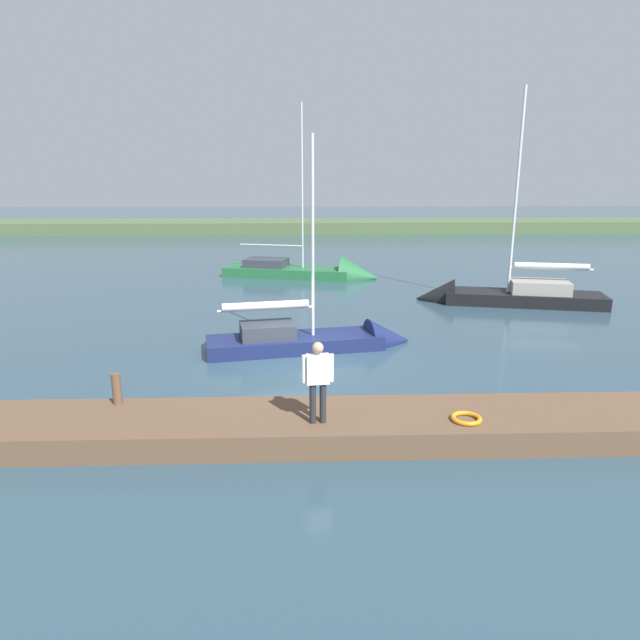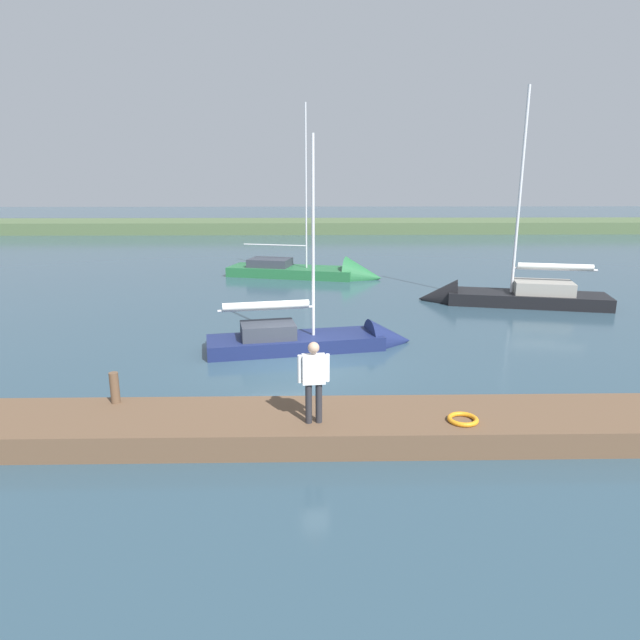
# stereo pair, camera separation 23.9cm
# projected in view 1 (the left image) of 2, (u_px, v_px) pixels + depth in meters

# --- Properties ---
(ground_plane) EXTENTS (200.00, 200.00, 0.00)m
(ground_plane) POSITION_uv_depth(u_px,v_px,m) (301.00, 364.00, 17.08)
(ground_plane) COLOR #2D4756
(far_shoreline) EXTENTS (180.00, 8.00, 2.40)m
(far_shoreline) POSITION_uv_depth(u_px,v_px,m) (300.00, 231.00, 60.01)
(far_shoreline) COLOR #4C603D
(far_shoreline) RESTS_ON ground_plane
(dock_pier) EXTENTS (27.98, 2.15, 0.57)m
(dock_pier) POSITION_uv_depth(u_px,v_px,m) (301.00, 426.00, 12.12)
(dock_pier) COLOR brown
(dock_pier) RESTS_ON ground_plane
(mooring_post_near) EXTENTS (0.21, 0.21, 0.73)m
(mooring_post_near) POSITION_uv_depth(u_px,v_px,m) (117.00, 389.00, 12.54)
(mooring_post_near) COLOR brown
(mooring_post_near) RESTS_ON dock_pier
(life_ring_buoy) EXTENTS (0.66, 0.66, 0.10)m
(life_ring_buoy) POSITION_uv_depth(u_px,v_px,m) (466.00, 418.00, 11.74)
(life_ring_buoy) COLOR orange
(life_ring_buoy) RESTS_ON dock_pier
(sailboat_inner_slip) EXTENTS (9.29, 4.50, 10.68)m
(sailboat_inner_slip) POSITION_uv_depth(u_px,v_px,m) (315.00, 274.00, 32.03)
(sailboat_inner_slip) COLOR #236638
(sailboat_inner_slip) RESTS_ON ground_plane
(sailboat_far_right) EXTENTS (8.55, 3.77, 10.28)m
(sailboat_far_right) POSITION_uv_depth(u_px,v_px,m) (498.00, 299.00, 25.34)
(sailboat_far_right) COLOR black
(sailboat_far_right) RESTS_ON ground_plane
(sailboat_far_left) EXTENTS (7.19, 2.92, 7.71)m
(sailboat_far_left) POSITION_uv_depth(u_px,v_px,m) (322.00, 343.00, 18.68)
(sailboat_far_left) COLOR navy
(sailboat_far_left) RESTS_ON ground_plane
(person_on_dock) EXTENTS (0.67, 0.27, 1.78)m
(person_on_dock) POSITION_uv_depth(u_px,v_px,m) (318.00, 376.00, 11.40)
(person_on_dock) COLOR #28282D
(person_on_dock) RESTS_ON dock_pier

